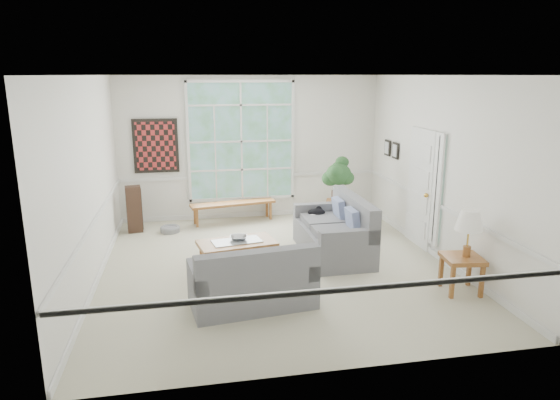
% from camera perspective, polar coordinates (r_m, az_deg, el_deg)
% --- Properties ---
extents(floor, '(5.50, 6.00, 0.01)m').
position_cam_1_polar(floor, '(8.13, -0.43, -7.60)').
color(floor, '#BDB89C').
rests_on(floor, ground).
extents(ceiling, '(5.50, 6.00, 0.02)m').
position_cam_1_polar(ceiling, '(7.56, -0.48, 14.08)').
color(ceiling, white).
rests_on(ceiling, ground).
extents(wall_back, '(5.50, 0.02, 3.00)m').
position_cam_1_polar(wall_back, '(10.63, -3.37, 5.96)').
color(wall_back, white).
rests_on(wall_back, ground).
extents(wall_front, '(5.50, 0.02, 3.00)m').
position_cam_1_polar(wall_front, '(4.87, 5.89, -3.96)').
color(wall_front, white).
rests_on(wall_front, ground).
extents(wall_left, '(0.02, 6.00, 3.00)m').
position_cam_1_polar(wall_left, '(7.71, -21.00, 1.92)').
color(wall_left, white).
rests_on(wall_left, ground).
extents(wall_right, '(0.02, 6.00, 3.00)m').
position_cam_1_polar(wall_right, '(8.62, 17.87, 3.39)').
color(wall_right, white).
rests_on(wall_right, ground).
extents(window_back, '(2.30, 0.08, 2.40)m').
position_cam_1_polar(window_back, '(10.54, -4.44, 6.70)').
color(window_back, white).
rests_on(window_back, wall_back).
extents(entry_door, '(0.08, 0.90, 2.10)m').
position_cam_1_polar(entry_door, '(9.21, 15.68, 1.34)').
color(entry_door, white).
rests_on(entry_door, floor).
extents(door_sidelight, '(0.08, 0.26, 1.90)m').
position_cam_1_polar(door_sidelight, '(8.65, 17.55, 1.07)').
color(door_sidelight, white).
rests_on(door_sidelight, wall_right).
extents(wall_art, '(0.90, 0.06, 1.10)m').
position_cam_1_polar(wall_art, '(10.50, -14.01, 6.02)').
color(wall_art, maroon).
rests_on(wall_art, wall_back).
extents(wall_frame_near, '(0.04, 0.26, 0.32)m').
position_cam_1_polar(wall_frame_near, '(10.15, 13.02, 5.52)').
color(wall_frame_near, black).
rests_on(wall_frame_near, wall_right).
extents(wall_frame_far, '(0.04, 0.26, 0.32)m').
position_cam_1_polar(wall_frame_far, '(10.51, 12.15, 5.85)').
color(wall_frame_far, black).
rests_on(wall_frame_far, wall_right).
extents(loveseat_right, '(0.99, 1.86, 1.00)m').
position_cam_1_polar(loveseat_right, '(8.53, 6.06, -3.02)').
color(loveseat_right, slate).
rests_on(loveseat_right, floor).
extents(loveseat_front, '(1.71, 1.04, 0.87)m').
position_cam_1_polar(loveseat_front, '(6.69, -3.21, -8.47)').
color(loveseat_front, slate).
rests_on(loveseat_front, floor).
extents(coffee_table, '(1.30, 0.86, 0.45)m').
position_cam_1_polar(coffee_table, '(8.01, -4.92, -6.26)').
color(coffee_table, brown).
rests_on(coffee_table, floor).
extents(pewter_bowl, '(0.37, 0.37, 0.08)m').
position_cam_1_polar(pewter_bowl, '(7.99, -4.75, -4.29)').
color(pewter_bowl, '#9C9CA1').
rests_on(pewter_bowl, coffee_table).
extents(window_bench, '(1.81, 0.65, 0.41)m').
position_cam_1_polar(window_bench, '(10.51, -5.36, -1.38)').
color(window_bench, brown).
rests_on(window_bench, floor).
extents(end_table, '(0.65, 0.65, 0.51)m').
position_cam_1_polar(end_table, '(10.28, 6.67, -1.51)').
color(end_table, brown).
rests_on(end_table, floor).
extents(houseplant, '(0.59, 0.59, 0.93)m').
position_cam_1_polar(houseplant, '(10.04, 6.70, 2.35)').
color(houseplant, '#265026').
rests_on(houseplant, end_table).
extents(side_table, '(0.58, 0.58, 0.53)m').
position_cam_1_polar(side_table, '(7.58, 19.98, -7.96)').
color(side_table, brown).
rests_on(side_table, floor).
extents(table_lamp, '(0.52, 0.52, 0.67)m').
position_cam_1_polar(table_lamp, '(7.41, 20.72, -3.62)').
color(table_lamp, silver).
rests_on(table_lamp, side_table).
extents(pet_bed, '(0.43, 0.43, 0.12)m').
position_cam_1_polar(pet_bed, '(10.05, -12.44, -3.26)').
color(pet_bed, gray).
rests_on(pet_bed, floor).
extents(floor_speaker, '(0.31, 0.26, 0.92)m').
position_cam_1_polar(floor_speaker, '(10.14, -16.34, -1.00)').
color(floor_speaker, '#38241A').
rests_on(floor_speaker, floor).
extents(cat, '(0.35, 0.27, 0.15)m').
position_cam_1_polar(cat, '(9.08, 4.18, -1.36)').
color(cat, black).
rests_on(cat, loveseat_right).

